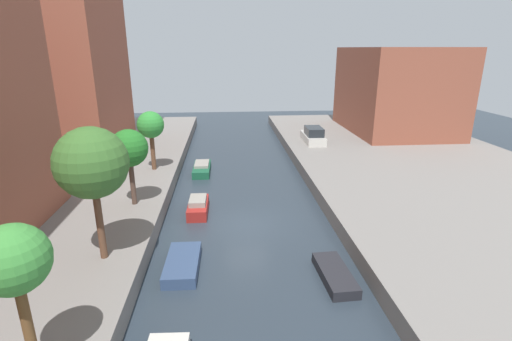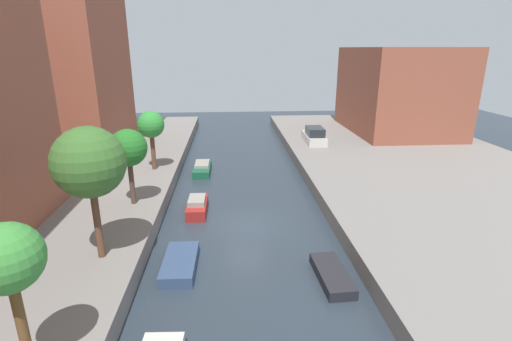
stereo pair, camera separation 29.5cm
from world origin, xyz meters
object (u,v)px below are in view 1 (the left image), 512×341
(street_tree_3, at_px, (129,149))
(moored_boat_right_2, at_px, (335,275))
(moored_boat_left_2, at_px, (183,264))
(moored_boat_left_3, at_px, (198,206))
(apartment_tower_far, at_px, (46,1))
(street_tree_4, at_px, (151,126))
(moored_boat_left_4, at_px, (202,168))
(street_tree_2, at_px, (92,164))
(street_tree_1, at_px, (13,262))
(parked_car, at_px, (313,136))
(low_block_right, at_px, (396,90))

(street_tree_3, distance_m, moored_boat_right_2, 13.38)
(moored_boat_left_2, distance_m, moored_boat_left_3, 6.50)
(apartment_tower_far, bearing_deg, street_tree_3, -57.52)
(street_tree_4, height_order, moored_boat_left_4, street_tree_4)
(street_tree_2, bearing_deg, apartment_tower_far, 114.07)
(moored_boat_left_2, bearing_deg, moored_boat_right_2, -11.43)
(moored_boat_left_4, bearing_deg, street_tree_2, -103.26)
(street_tree_1, height_order, parked_car, street_tree_1)
(street_tree_2, distance_m, parked_car, 25.71)
(moored_boat_left_3, bearing_deg, street_tree_3, -171.08)
(street_tree_1, distance_m, moored_boat_right_2, 12.52)
(moored_boat_right_2, bearing_deg, street_tree_3, 144.85)
(parked_car, height_order, moored_boat_left_2, parked_car)
(moored_boat_left_3, distance_m, moored_boat_right_2, 10.31)
(street_tree_3, relative_size, moored_boat_left_4, 1.20)
(parked_car, bearing_deg, street_tree_2, -124.48)
(street_tree_4, bearing_deg, street_tree_3, -90.00)
(apartment_tower_far, xyz_separation_m, moored_boat_left_2, (12.71, -20.49, -13.59))
(street_tree_2, height_order, parked_car, street_tree_2)
(street_tree_3, xyz_separation_m, parked_car, (14.40, 14.75, -2.80))
(low_block_right, xyz_separation_m, street_tree_4, (-24.71, -12.68, -1.12))
(low_block_right, bearing_deg, street_tree_1, -127.41)
(apartment_tower_far, xyz_separation_m, moored_boat_left_3, (13.04, -14.00, -13.42))
(low_block_right, distance_m, street_tree_3, 31.58)
(street_tree_3, bearing_deg, parked_car, 45.71)
(apartment_tower_far, relative_size, moored_boat_left_4, 6.71)
(street_tree_3, relative_size, street_tree_4, 1.01)
(low_block_right, height_order, street_tree_3, low_block_right)
(street_tree_3, height_order, moored_boat_left_2, street_tree_3)
(street_tree_4, relative_size, parked_car, 0.98)
(street_tree_1, xyz_separation_m, street_tree_3, (0.00, 12.69, -0.26))
(street_tree_2, relative_size, street_tree_4, 1.32)
(low_block_right, xyz_separation_m, moored_boat_left_2, (-21.29, -25.53, -5.28))
(apartment_tower_far, bearing_deg, moored_boat_left_3, -47.02)
(street_tree_4, relative_size, moored_boat_left_4, 1.18)
(street_tree_4, distance_m, moored_boat_right_2, 18.12)
(moored_boat_left_3, bearing_deg, street_tree_1, -105.80)
(moored_boat_left_4, relative_size, moored_boat_right_2, 1.16)
(apartment_tower_far, xyz_separation_m, street_tree_3, (9.29, -14.59, -9.42))
(parked_car, bearing_deg, low_block_right, 25.25)
(moored_boat_left_2, bearing_deg, street_tree_4, 104.93)
(moored_boat_right_2, bearing_deg, street_tree_2, 173.91)
(apartment_tower_far, bearing_deg, street_tree_1, -71.20)
(moored_boat_left_2, xyz_separation_m, moored_boat_right_2, (6.96, -1.41, -0.03))
(parked_car, bearing_deg, moored_boat_left_2, -117.97)
(parked_car, bearing_deg, moored_boat_left_3, -126.91)
(apartment_tower_far, bearing_deg, moored_boat_left_4, -23.90)
(street_tree_1, height_order, moored_boat_left_4, street_tree_1)
(street_tree_1, xyz_separation_m, moored_boat_right_2, (10.38, 5.38, -4.47))
(parked_car, xyz_separation_m, moored_boat_left_3, (-10.64, -14.16, -1.20))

